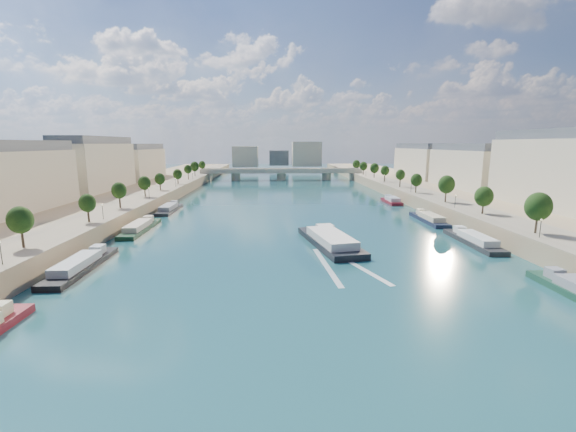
{
  "coord_description": "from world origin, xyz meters",
  "views": [
    {
      "loc": [
        -6.15,
        -35.05,
        25.48
      ],
      "look_at": [
        -1.82,
        73.19,
        5.0
      ],
      "focal_mm": 24.0,
      "sensor_mm": 36.0,
      "label": 1
    }
  ],
  "objects": [
    {
      "name": "ground",
      "position": [
        0.0,
        100.0,
        0.0
      ],
      "size": [
        700.0,
        700.0,
        0.0
      ],
      "primitive_type": "plane",
      "color": "#0D3239",
      "rests_on": "ground"
    },
    {
      "name": "quay_left",
      "position": [
        -72.0,
        100.0,
        2.5
      ],
      "size": [
        44.0,
        520.0,
        5.0
      ],
      "primitive_type": "cube",
      "color": "#9E8460",
      "rests_on": "ground"
    },
    {
      "name": "quay_right",
      "position": [
        72.0,
        100.0,
        2.5
      ],
      "size": [
        44.0,
        520.0,
        5.0
      ],
      "primitive_type": "cube",
      "color": "#9E8460",
      "rests_on": "ground"
    },
    {
      "name": "pave_left",
      "position": [
        -57.0,
        100.0,
        5.05
      ],
      "size": [
        14.0,
        520.0,
        0.1
      ],
      "primitive_type": "cube",
      "color": "gray",
      "rests_on": "quay_left"
    },
    {
      "name": "pave_right",
      "position": [
        57.0,
        100.0,
        5.05
      ],
      "size": [
        14.0,
        520.0,
        0.1
      ],
      "primitive_type": "cube",
      "color": "gray",
      "rests_on": "quay_right"
    },
    {
      "name": "trees_left",
      "position": [
        -55.0,
        102.0,
        10.48
      ],
      "size": [
        4.8,
        268.8,
        8.26
      ],
      "color": "#382B1E",
      "rests_on": "ground"
    },
    {
      "name": "trees_right",
      "position": [
        55.0,
        110.0,
        10.48
      ],
      "size": [
        4.8,
        268.8,
        8.26
      ],
      "color": "#382B1E",
      "rests_on": "ground"
    },
    {
      "name": "lamps_left",
      "position": [
        -52.5,
        90.0,
        7.78
      ],
      "size": [
        0.36,
        200.36,
        4.28
      ],
      "color": "black",
      "rests_on": "ground"
    },
    {
      "name": "lamps_right",
      "position": [
        52.5,
        105.0,
        7.78
      ],
      "size": [
        0.36,
        200.36,
        4.28
      ],
      "color": "black",
      "rests_on": "ground"
    },
    {
      "name": "buildings_left",
      "position": [
        -85.0,
        112.0,
        16.45
      ],
      "size": [
        16.0,
        226.0,
        23.2
      ],
      "color": "#BCAC91",
      "rests_on": "ground"
    },
    {
      "name": "buildings_right",
      "position": [
        85.0,
        112.0,
        16.45
      ],
      "size": [
        16.0,
        226.0,
        23.2
      ],
      "color": "#BCAC91",
      "rests_on": "ground"
    },
    {
      "name": "skyline",
      "position": [
        3.19,
        319.52,
        14.66
      ],
      "size": [
        79.0,
        42.0,
        22.0
      ],
      "color": "#BCAC91",
      "rests_on": "ground"
    },
    {
      "name": "bridge",
      "position": [
        0.0,
        236.54,
        5.08
      ],
      "size": [
        112.0,
        12.0,
        8.15
      ],
      "color": "#C1B79E",
      "rests_on": "ground"
    },
    {
      "name": "tour_barge",
      "position": [
        8.28,
        59.13,
        1.18
      ],
      "size": [
        14.28,
        31.11,
        4.07
      ],
      "rotation": [
        0.0,
        0.0,
        0.2
      ],
      "color": "black",
      "rests_on": "ground"
    },
    {
      "name": "wake",
      "position": [
        8.28,
        42.59,
        0.02
      ],
      "size": [
        12.61,
        26.02,
        0.04
      ],
      "color": "silver",
      "rests_on": "ground"
    },
    {
      "name": "moored_barges_left",
      "position": [
        -45.5,
        44.63,
        0.84
      ],
      "size": [
        5.0,
        157.91,
        3.6
      ],
      "color": "black",
      "rests_on": "ground"
    },
    {
      "name": "moored_barges_right",
      "position": [
        45.5,
        52.72,
        0.84
      ],
      "size": [
        5.0,
        164.48,
        3.6
      ],
      "color": "black",
      "rests_on": "ground"
    }
  ]
}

